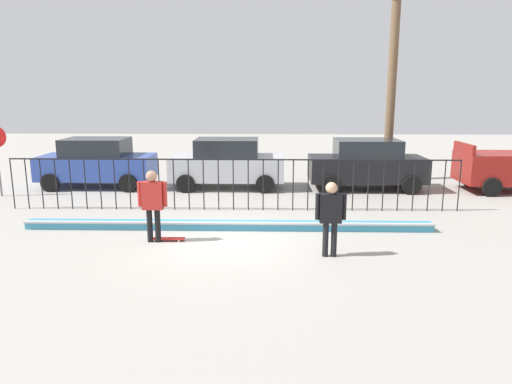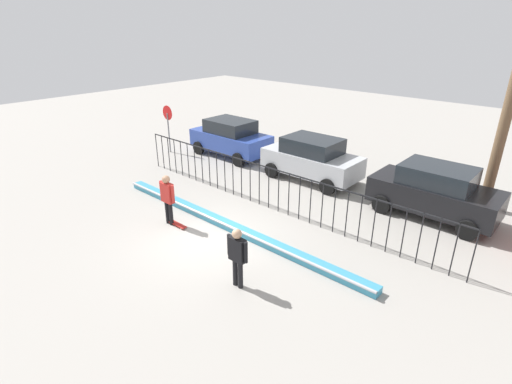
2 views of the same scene
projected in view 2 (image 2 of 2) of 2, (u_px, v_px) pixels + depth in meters
The scene contains 10 objects.
ground_plane at pixel (206, 239), 12.74m from camera, with size 60.00×60.00×0.00m, color #9E9991.
bowl_coping_ledge at pixel (228, 225), 13.36m from camera, with size 11.00×0.40×0.27m.
perimeter_fence at pixel (269, 183), 14.49m from camera, with size 14.04×0.04×1.63m.
skateboarder at pixel (167, 195), 13.29m from camera, with size 0.73×0.27×1.80m.
skateboard at pixel (178, 224), 13.53m from camera, with size 0.80×0.20×0.07m.
camera_operator at pixel (237, 253), 10.08m from camera, with size 0.69×0.26×1.72m.
parked_car_blue at pixel (231, 138), 20.32m from camera, with size 4.30×2.12×1.90m.
parked_car_silver at pixel (312, 159), 17.19m from camera, with size 4.30×2.12×1.90m.
parked_car_black at pixel (435, 191), 13.88m from camera, with size 4.30×2.12×1.90m.
stop_sign at pixel (168, 122), 20.63m from camera, with size 0.76×0.07×2.50m.
Camera 2 is at (8.57, -7.20, 6.47)m, focal length 27.57 mm.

